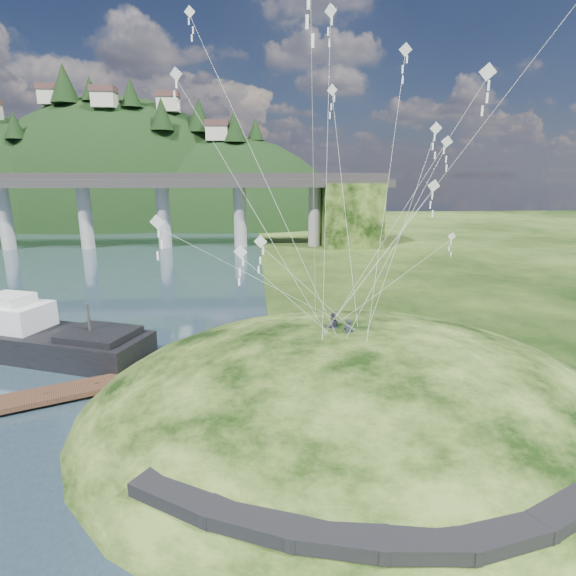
{
  "coord_description": "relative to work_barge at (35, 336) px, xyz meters",
  "views": [
    {
      "loc": [
        1.71,
        -23.82,
        14.52
      ],
      "look_at": [
        4.0,
        6.0,
        7.0
      ],
      "focal_mm": 28.0,
      "sensor_mm": 36.0,
      "label": 1
    }
  ],
  "objects": [
    {
      "name": "ground",
      "position": [
        16.38,
        -12.53,
        -1.65
      ],
      "size": [
        320.0,
        320.0,
        0.0
      ],
      "primitive_type": "plane",
      "color": "black",
      "rests_on": "ground"
    },
    {
      "name": "grass_hill",
      "position": [
        24.38,
        -10.53,
        -3.15
      ],
      "size": [
        36.0,
        32.0,
        13.0
      ],
      "color": "black",
      "rests_on": "ground"
    },
    {
      "name": "footpath",
      "position": [
        23.85,
        -22.28,
        0.43
      ],
      "size": [
        22.29,
        5.84,
        0.83
      ],
      "color": "black",
      "rests_on": "ground"
    },
    {
      "name": "bridge",
      "position": [
        -10.07,
        57.53,
        8.05
      ],
      "size": [
        160.0,
        11.0,
        15.0
      ],
      "color": "#2D2B2B",
      "rests_on": "ground"
    },
    {
      "name": "far_ridge",
      "position": [
        -27.2,
        109.64,
        -9.09
      ],
      "size": [
        153.0,
        70.0,
        94.5
      ],
      "color": "black",
      "rests_on": "ground"
    },
    {
      "name": "work_barge",
      "position": [
        0.0,
        0.0,
        0.0
      ],
      "size": [
        19.45,
        11.44,
        6.6
      ],
      "color": "black",
      "rests_on": "ground"
    },
    {
      "name": "wooden_dock",
      "position": [
        7.15,
        -7.08,
        -1.19
      ],
      "size": [
        14.31,
        7.99,
        1.04
      ],
      "color": "#382117",
      "rests_on": "ground"
    },
    {
      "name": "kite_flyers",
      "position": [
        23.29,
        -9.32,
        4.26
      ],
      "size": [
        1.65,
        1.86,
        1.94
      ],
      "color": "#292D37",
      "rests_on": "ground"
    },
    {
      "name": "kite_swarm",
      "position": [
        23.92,
        -9.78,
        16.0
      ],
      "size": [
        20.77,
        16.38,
        16.64
      ],
      "color": "silver",
      "rests_on": "ground"
    }
  ]
}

